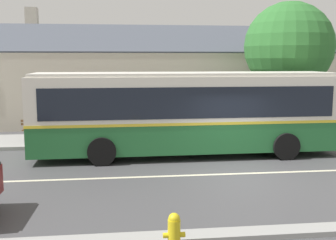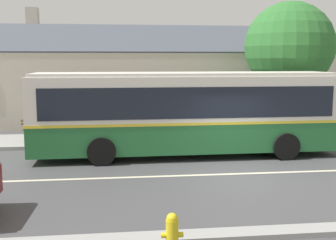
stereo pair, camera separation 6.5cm
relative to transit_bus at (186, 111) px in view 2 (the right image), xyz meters
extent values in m
plane|color=#424244|center=(1.38, -2.90, -1.71)|extent=(300.00, 300.00, 0.00)
cube|color=gray|center=(1.38, 3.10, -1.63)|extent=(60.00, 3.00, 0.15)
cube|color=gray|center=(1.38, -7.65, -1.65)|extent=(60.00, 0.50, 0.12)
cube|color=beige|center=(1.38, -2.90, -1.70)|extent=(60.00, 0.16, 0.01)
cube|color=beige|center=(-1.40, 10.44, 0.29)|extent=(22.73, 8.36, 3.99)
cube|color=#424751|center=(-1.40, 8.35, 3.13)|extent=(23.33, 4.24, 1.84)
cube|color=#424751|center=(-1.40, 12.53, 3.13)|extent=(23.33, 4.24, 1.84)
cube|color=beige|center=(-7.65, 11.27, 4.47)|extent=(0.70, 0.70, 1.20)
cube|color=black|center=(-1.40, 6.23, 0.49)|extent=(1.10, 0.06, 1.30)
cube|color=black|center=(6.56, 6.23, 0.49)|extent=(1.10, 0.06, 1.30)
cube|color=#4C3323|center=(2.01, 6.23, -0.66)|extent=(1.00, 0.06, 2.10)
cube|color=#236633|center=(-0.02, 0.00, -0.90)|extent=(11.47, 2.59, 1.07)
cube|color=yellow|center=(-0.02, 0.00, -0.31)|extent=(11.49, 2.61, 0.10)
cube|color=silver|center=(-0.02, 0.00, 0.54)|extent=(11.47, 2.59, 1.61)
cube|color=silver|center=(-0.02, 0.00, 1.41)|extent=(11.24, 2.46, 0.12)
cube|color=black|center=(-0.03, 1.26, 0.44)|extent=(10.53, 0.11, 1.11)
cube|color=black|center=(-0.01, -1.27, 0.44)|extent=(10.53, 0.11, 1.11)
cube|color=black|center=(5.73, 0.04, 0.44)|extent=(0.06, 2.20, 1.11)
cube|color=black|center=(5.73, 0.04, 1.21)|extent=(0.05, 1.75, 0.24)
cube|color=black|center=(5.75, 0.04, -1.31)|extent=(0.10, 2.50, 0.28)
cube|color=#B21919|center=(-1.46, 1.26, -0.90)|extent=(3.21, 0.05, 0.75)
cube|color=black|center=(4.44, 1.30, -0.22)|extent=(0.90, 0.04, 2.43)
cylinder|color=black|center=(3.52, 1.28, -1.21)|extent=(1.00, 0.29, 1.00)
cylinder|color=black|center=(3.54, -1.22, -1.21)|extent=(1.00, 0.29, 1.00)
cylinder|color=black|center=(-3.18, 1.22, -1.21)|extent=(1.00, 0.29, 1.00)
cylinder|color=black|center=(-3.16, -1.28, -1.21)|extent=(1.00, 0.29, 1.00)
cube|color=brown|center=(-5.97, 3.26, -1.11)|extent=(1.53, 0.10, 0.04)
cube|color=brown|center=(-5.97, 3.11, -1.11)|extent=(1.53, 0.10, 0.04)
cube|color=brown|center=(-5.97, 2.97, -1.11)|extent=(1.53, 0.10, 0.04)
cube|color=brown|center=(-5.97, 2.84, -0.81)|extent=(1.53, 0.04, 0.10)
cube|color=brown|center=(-5.97, 2.84, -0.67)|extent=(1.53, 0.04, 0.10)
cube|color=black|center=(-5.36, 3.11, -1.33)|extent=(0.08, 0.43, 0.45)
cube|color=black|center=(-6.58, 3.11, -1.33)|extent=(0.08, 0.43, 0.45)
cylinder|color=#4C3828|center=(5.60, 3.76, -0.26)|extent=(0.37, 0.37, 2.90)
sphere|color=#2D6B2D|center=(5.60, 3.76, 2.57)|extent=(4.24, 4.24, 4.24)
cylinder|color=gold|center=(-1.59, -8.30, -1.36)|extent=(0.24, 0.24, 0.70)
sphere|color=gold|center=(-1.59, -8.30, -0.99)|extent=(0.22, 0.22, 0.22)
cylinder|color=gold|center=(-1.75, -8.30, -1.31)|extent=(0.10, 0.10, 0.10)
cylinder|color=gold|center=(-1.43, -8.30, -1.31)|extent=(0.10, 0.10, 0.10)
camera|label=1|loc=(-2.62, -15.73, 1.96)|focal=45.00mm
camera|label=2|loc=(-2.55, -15.74, 1.96)|focal=45.00mm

